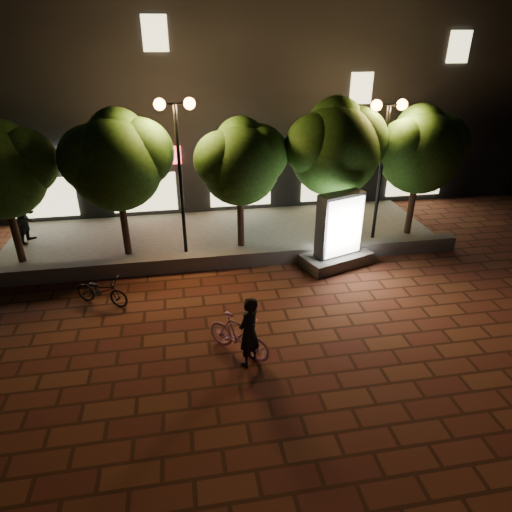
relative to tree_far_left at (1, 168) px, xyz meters
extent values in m
plane|color=#552C1A|center=(6.95, -5.46, -3.29)|extent=(80.00, 80.00, 0.00)
cube|color=slate|center=(6.95, -1.46, -3.04)|extent=(16.00, 0.45, 0.50)
cube|color=slate|center=(6.95, 1.04, -3.25)|extent=(16.00, 5.00, 0.08)
cube|color=black|center=(6.95, 7.54, 1.71)|extent=(28.00, 8.00, 10.00)
cube|color=white|center=(-0.05, 3.48, -0.69)|extent=(3.20, 0.12, 0.70)
cube|color=beige|center=(-0.05, 3.48, -2.19)|extent=(2.60, 0.10, 1.60)
cube|color=#F13032|center=(3.95, 3.48, -0.69)|extent=(3.20, 0.12, 0.70)
cube|color=beige|center=(3.95, 3.48, -2.19)|extent=(2.60, 0.10, 1.60)
cube|color=#419AC3|center=(7.95, 3.48, -0.69)|extent=(3.20, 0.12, 0.70)
cube|color=beige|center=(7.95, 3.48, -2.19)|extent=(2.60, 0.10, 1.60)
cube|color=orange|center=(11.95, 3.48, -0.69)|extent=(3.20, 0.12, 0.70)
cube|color=beige|center=(11.95, 3.48, -2.19)|extent=(2.60, 0.10, 1.60)
cube|color=silver|center=(15.95, 3.48, -0.69)|extent=(3.20, 0.12, 0.70)
cube|color=beige|center=(15.95, 3.48, -2.19)|extent=(2.60, 0.10, 1.60)
cube|color=beige|center=(4.95, 3.48, 3.71)|extent=(0.90, 0.10, 1.20)
cube|color=beige|center=(12.95, 3.48, 1.71)|extent=(0.90, 0.10, 1.20)
cube|color=beige|center=(16.95, 3.48, 3.21)|extent=(0.90, 0.10, 1.20)
cylinder|color=#311E13|center=(-0.05, -0.06, -2.09)|extent=(0.24, 0.24, 2.25)
sphere|color=#2B581A|center=(-0.05, -0.06, -0.19)|extent=(2.80, 2.80, 2.80)
sphere|color=#2B581A|center=(0.65, 0.14, 0.11)|extent=(2.10, 2.10, 2.10)
sphere|color=#2B581A|center=(0.05, 0.29, 0.51)|extent=(1.82, 1.82, 1.82)
cylinder|color=#311E13|center=(3.45, -0.06, -2.04)|extent=(0.24, 0.24, 2.34)
sphere|color=#2B581A|center=(3.45, -0.06, -0.05)|extent=(3.00, 3.00, 3.00)
sphere|color=#2B581A|center=(4.20, 0.14, 0.25)|extent=(2.25, 2.25, 2.25)
sphere|color=#2B581A|center=(2.77, -0.21, 0.20)|extent=(2.10, 2.10, 2.10)
sphere|color=#2B581A|center=(3.55, 0.29, 0.70)|extent=(1.95, 1.95, 1.95)
cylinder|color=#311E13|center=(7.45, -0.06, -2.11)|extent=(0.24, 0.24, 2.21)
sphere|color=#2B581A|center=(7.45, -0.06, -0.26)|extent=(2.70, 2.70, 2.70)
sphere|color=#2B581A|center=(8.12, 0.14, 0.04)|extent=(2.03, 2.03, 2.02)
sphere|color=#2B581A|center=(6.84, -0.21, -0.01)|extent=(1.89, 1.89, 1.89)
sphere|color=#2B581A|center=(7.55, 0.29, 0.41)|extent=(1.76, 1.76, 1.76)
cylinder|color=#311E13|center=(10.75, -0.06, -2.00)|extent=(0.24, 0.24, 2.43)
sphere|color=#2B581A|center=(10.75, -0.06, 0.07)|extent=(3.10, 3.10, 3.10)
sphere|color=#2B581A|center=(11.52, 0.14, 0.37)|extent=(2.33, 2.33, 2.33)
sphere|color=#2B581A|center=(10.05, -0.21, 0.32)|extent=(2.17, 2.17, 2.17)
sphere|color=#2B581A|center=(10.85, 0.29, 0.85)|extent=(2.01, 2.02, 2.02)
cylinder|color=#311E13|center=(13.95, -0.06, -2.06)|extent=(0.24, 0.24, 2.29)
sphere|color=#2B581A|center=(13.95, -0.06, -0.12)|extent=(2.90, 2.90, 2.90)
sphere|color=#2B581A|center=(14.67, 0.14, 0.18)|extent=(2.18, 2.17, 2.17)
sphere|color=#2B581A|center=(13.30, -0.21, 0.13)|extent=(2.03, 2.03, 2.03)
sphere|color=#2B581A|center=(14.05, 0.29, 0.61)|extent=(1.89, 1.88, 1.88)
cylinder|color=black|center=(5.45, -0.26, -0.71)|extent=(0.12, 0.12, 5.00)
cylinder|color=black|center=(5.45, -0.26, 1.79)|extent=(0.90, 0.08, 0.08)
sphere|color=#FF8A3F|center=(5.00, -0.26, 1.79)|extent=(0.36, 0.36, 0.36)
sphere|color=#FF8A3F|center=(5.90, -0.26, 1.79)|extent=(0.36, 0.36, 0.36)
cylinder|color=black|center=(12.45, -0.26, -0.81)|extent=(0.12, 0.12, 4.80)
cylinder|color=black|center=(12.45, -0.26, 1.59)|extent=(0.90, 0.08, 0.08)
sphere|color=#FF8A3F|center=(12.00, -0.26, 1.59)|extent=(0.36, 0.36, 0.36)
sphere|color=#FF8A3F|center=(12.90, -0.26, 1.59)|extent=(0.36, 0.36, 0.36)
cube|color=slate|center=(10.42, -1.96, -3.10)|extent=(2.56, 1.84, 0.39)
cube|color=#4C4C51|center=(10.42, -1.96, -1.85)|extent=(1.63, 1.00, 2.12)
cube|color=white|center=(10.51, -2.23, -1.85)|extent=(1.34, 0.49, 1.93)
cube|color=white|center=(10.33, -1.70, -1.85)|extent=(1.34, 0.49, 1.93)
imported|color=#DC8DC4|center=(6.54, -6.05, -2.76)|extent=(1.63, 1.59, 1.07)
imported|color=black|center=(6.73, -6.45, -2.39)|extent=(0.77, 0.77, 1.80)
imported|color=black|center=(2.98, -3.17, -2.86)|extent=(1.73, 1.26, 0.87)
imported|color=black|center=(-0.18, 1.62, -2.28)|extent=(0.89, 1.04, 1.86)
camera|label=1|loc=(5.45, -14.72, 3.76)|focal=31.38mm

